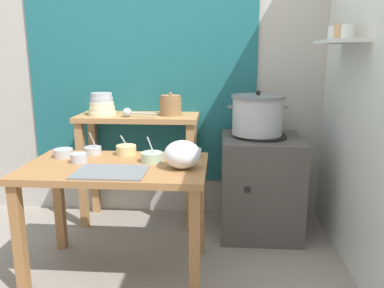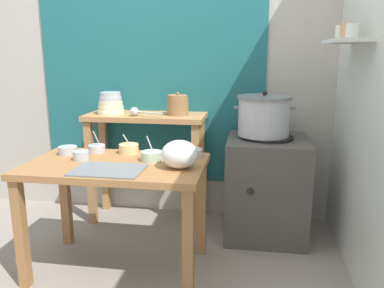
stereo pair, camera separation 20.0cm
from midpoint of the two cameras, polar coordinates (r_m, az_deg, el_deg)
ground_plane at (r=2.64m, az=-5.89°, el=-18.36°), size 9.00×9.00×0.00m
wall_back at (r=3.30m, az=-0.07°, el=11.94°), size 4.40×0.12×2.60m
wall_right at (r=2.50m, az=28.03°, el=9.96°), size 0.30×3.20×2.60m
prep_table at (r=2.44m, az=-8.80°, el=-5.26°), size 1.10×0.66×0.72m
back_shelf_table at (r=3.17m, az=-4.97°, el=0.43°), size 0.96×0.40×0.90m
stove_block at (r=3.04m, az=12.76°, el=-6.19°), size 0.60×0.61×0.78m
steamer_pot at (r=2.93m, az=12.49°, el=4.10°), size 0.45×0.40×0.33m
clay_pot at (r=3.06m, az=-0.24°, el=5.73°), size 0.17×0.17×0.18m
bowl_stack_enamel at (r=3.16m, az=-10.13°, el=5.78°), size 0.21×0.21×0.18m
ladle at (r=3.03m, az=-6.45°, el=4.75°), size 0.28×0.12×0.07m
serving_tray at (r=2.25m, az=-9.81°, el=-3.83°), size 0.40×0.28×0.01m
plastic_bag at (r=2.25m, az=0.69°, el=-1.55°), size 0.22×0.20×0.17m
prep_bowl_0 at (r=2.62m, az=-7.16°, el=-0.65°), size 0.13×0.13×0.14m
prep_bowl_1 at (r=2.51m, az=-13.90°, el=-1.62°), size 0.10×0.10×0.06m
prep_bowl_2 at (r=2.67m, az=-15.84°, el=-0.88°), size 0.12×0.12×0.05m
prep_bowl_3 at (r=2.68m, az=-11.83°, el=-0.61°), size 0.12×0.12×0.15m
prep_bowl_4 at (r=2.42m, az=-3.64°, el=-1.75°), size 0.14×0.14×0.16m
prep_bowl_5 at (r=2.52m, az=2.09°, el=-1.24°), size 0.15×0.15×0.05m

